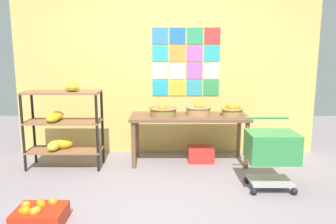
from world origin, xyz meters
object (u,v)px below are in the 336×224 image
Objects in this scene: banana_shelf_unit at (61,121)px; fruit_basket_back_right at (162,111)px; fruit_basket_back_left at (197,110)px; produce_crate_under_table at (199,154)px; orange_crate_foreground at (38,215)px; fruit_basket_left at (231,110)px; display_table at (188,121)px; shopping_cart at (270,149)px.

banana_shelf_unit reaches higher than fruit_basket_back_right.
fruit_basket_back_left reaches higher than produce_crate_under_table.
orange_crate_foreground reaches higher than produce_crate_under_table.
orange_crate_foreground is (0.24, -1.57, -0.57)m from banana_shelf_unit.
fruit_basket_left reaches higher than produce_crate_under_table.
fruit_basket_back_right is 0.51m from fruit_basket_back_left.
fruit_basket_back_right is (1.37, 0.18, 0.10)m from banana_shelf_unit.
banana_shelf_unit is 1.89m from fruit_basket_back_left.
banana_shelf_unit is at bearing -175.27° from fruit_basket_left.
fruit_basket_back_left is at bearing 8.08° from banana_shelf_unit.
produce_crate_under_table is (0.18, 0.04, -0.51)m from display_table.
banana_shelf_unit is 0.72× the size of display_table.
display_table is at bearing 178.22° from fruit_basket_left.
produce_crate_under_table is 2.48m from orange_crate_foreground.
produce_crate_under_table is at bearing 13.96° from display_table.
display_table is 0.41m from fruit_basket_back_right.
fruit_basket_back_right is (-0.98, -0.01, -0.01)m from fruit_basket_left.
display_table is 4.22× the size of fruit_basket_back_right.
banana_shelf_unit reaches higher than orange_crate_foreground.
orange_crate_foreground is at bearing -132.62° from produce_crate_under_table.
fruit_basket_left is at bearing -8.65° from fruit_basket_back_left.
banana_shelf_unit is 2.74m from shopping_cart.
display_table is 2.38m from orange_crate_foreground.
shopping_cart is (2.63, -0.75, -0.18)m from banana_shelf_unit.
fruit_basket_back_left is 2.54m from orange_crate_foreground.
produce_crate_under_table is (1.91, 0.26, -0.56)m from banana_shelf_unit.
produce_crate_under_table is (0.04, -0.01, -0.66)m from fruit_basket_back_left.
fruit_basket_left is at bearing 39.91° from orange_crate_foreground.
produce_crate_under_table is 0.81× the size of orange_crate_foreground.
fruit_basket_left is at bearing 4.73° from banana_shelf_unit.
display_table is 4.53× the size of fruit_basket_back_left.
fruit_basket_left is 0.70× the size of orange_crate_foreground.
fruit_basket_back_left is 1.00× the size of produce_crate_under_table.
banana_shelf_unit is 2.01m from produce_crate_under_table.
fruit_basket_back_right is 0.49× the size of shopping_cart.
fruit_basket_left reaches higher than display_table.
fruit_basket_back_left is (0.13, 0.05, 0.15)m from display_table.
fruit_basket_back_right is 1.08× the size of produce_crate_under_table.
fruit_basket_back_right reaches higher than fruit_basket_left.
fruit_basket_left is 0.80× the size of fruit_basket_back_right.
orange_crate_foreground is (-1.68, -1.82, -0.01)m from produce_crate_under_table.
orange_crate_foreground is (-1.63, -1.83, -0.67)m from fruit_basket_back_left.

